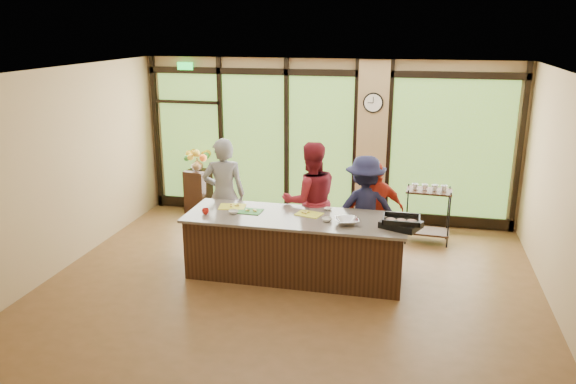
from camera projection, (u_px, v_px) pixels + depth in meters
The scene contains 25 objects.
floor at pixel (291, 283), 8.09m from camera, with size 7.00×7.00×0.00m, color brown.
ceiling at pixel (291, 72), 7.23m from camera, with size 7.00×7.00×0.00m, color white.
back_wall at pixel (326, 141), 10.46m from camera, with size 7.00×7.00×0.00m, color tan.
left_wall at pixel (64, 169), 8.41m from camera, with size 6.00×6.00×0.00m, color tan.
right_wall at pixel (568, 200), 6.91m from camera, with size 6.00×6.00×0.00m, color tan.
window_wall at pixel (334, 147), 10.42m from camera, with size 6.90×0.12×3.00m.
island_base at pixel (296, 247), 8.25m from camera, with size 3.10×1.00×0.88m, color #311C10.
countertop at pixel (296, 218), 8.11m from camera, with size 3.20×1.10×0.04m, color #6E635B.
wall_clock at pixel (373, 103), 9.94m from camera, with size 0.36×0.04×0.36m.
cook_left at pixel (224, 195), 9.06m from camera, with size 0.68×0.45×1.88m, color slate.
cook_midleft at pixel (311, 201), 8.77m from camera, with size 0.91×0.71×1.88m, color maroon.
cook_midright at pixel (375, 212), 8.70m from camera, with size 0.93×0.39×1.59m, color #AA2A1A.
cook_right at pixel (364, 209), 8.68m from camera, with size 1.09×0.62×1.68m, color #181936.
roasting_pan at pixel (401, 225), 7.64m from camera, with size 0.50×0.39×0.09m, color black.
mixing_bowl at pixel (347, 221), 7.78m from camera, with size 0.33×0.33×0.08m, color silver.
cutting_board_left at pixel (249, 211), 8.32m from camera, with size 0.37×0.28×0.01m, color #2D7E30.
cutting_board_center at pixel (232, 207), 8.52m from camera, with size 0.39×0.30×0.01m, color gold.
cutting_board_right at pixel (309, 214), 8.19m from camera, with size 0.37×0.27×0.01m, color gold.
prep_bowl_near at pixel (233, 212), 8.22m from camera, with size 0.15×0.15×0.05m, color silver.
prep_bowl_mid at pixel (327, 220), 7.90m from camera, with size 0.15×0.15×0.05m, color silver.
prep_bowl_far at pixel (328, 209), 8.39m from camera, with size 0.12×0.12×0.03m, color silver.
red_ramekin at pixel (205, 211), 8.20m from camera, with size 0.10×0.10×0.08m, color red.
flower_stand at pixel (198, 191), 11.07m from camera, with size 0.43×0.43×0.85m, color #311C10.
flower_vase at pixel (197, 164), 10.91m from camera, with size 0.24×0.24×0.25m, color olive.
bar_cart at pixel (428, 208), 9.47m from camera, with size 0.77×0.47×1.02m.
Camera 1 is at (1.60, -7.20, 3.58)m, focal length 35.00 mm.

